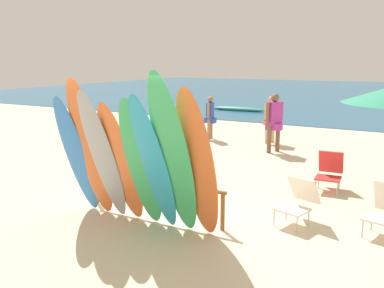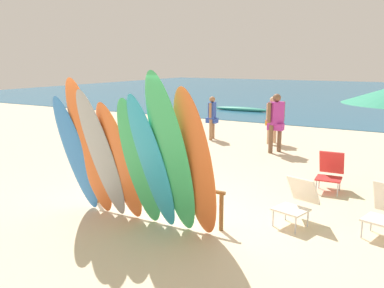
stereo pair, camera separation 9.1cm
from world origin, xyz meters
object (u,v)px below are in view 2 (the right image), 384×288
Objects in this scene: surfboard_blue_0 at (76,156)px; beachgoer_near_rack at (272,117)px; surfboard_green_4 at (140,165)px; beach_chair_blue at (330,170)px; surfboard_orange_7 at (196,166)px; surfboard_rack at (153,187)px; surfboard_orange_3 at (120,164)px; beachgoer_by_water at (212,115)px; surfboard_grey_2 at (102,157)px; surfboard_green_6 at (172,158)px; surfboard_orange_1 at (90,150)px; distant_boat at (241,109)px; beach_chair_striped at (298,199)px; surfboard_teal_5 at (153,166)px; beachgoer_photographing at (276,119)px.

surfboard_blue_0 is 1.46× the size of beachgoer_near_rack.
beach_chair_blue is at bearing 54.06° from surfboard_green_4.
surfboard_blue_0 is 2.32m from surfboard_orange_7.
surfboard_orange_3 is (-0.21, -0.61, 0.53)m from surfboard_rack.
beachgoer_near_rack is (-0.38, 7.75, -0.20)m from surfboard_green_4.
beachgoer_by_water is at bearing 103.59° from surfboard_green_4.
surfboard_orange_7 is at bearing 3.56° from surfboard_grey_2.
surfboard_green_4 is at bearing 173.60° from surfboard_green_6.
surfboard_orange_1 reaches higher than distant_boat.
beach_chair_blue is 2.11m from beach_chair_striped.
surfboard_teal_5 reaches higher than distant_boat.
surfboard_blue_0 is at bearing -151.39° from surfboard_rack.
surfboard_grey_2 reaches higher than distant_boat.
beachgoer_near_rack is 6.71m from beach_chair_striped.
surfboard_rack is at bearing -73.54° from distant_boat.
beachgoer_by_water is at bearing 118.59° from surfboard_orange_7.
beachgoer_photographing is (0.55, 6.48, -0.04)m from surfboard_orange_3.
surfboard_teal_5 is 6.57m from beachgoer_photographing.
surfboard_orange_7 reaches higher than surfboard_grey_2.
surfboard_blue_0 is at bearing 177.19° from beachgoer_by_water.
distant_boat is at bearing 113.79° from surfboard_orange_7.
surfboard_orange_3 is 15.84m from distant_boat.
surfboard_orange_3 is at bearing 177.88° from surfboard_teal_5.
beach_chair_blue is at bearing -139.97° from beachgoer_by_water.
surfboard_grey_2 reaches higher than surfboard_blue_0.
beach_chair_striped is at bearing 28.65° from surfboard_grey_2.
beach_chair_striped is at bearing 31.71° from surfboard_green_4.
beachgoer_by_water is at bearing -81.42° from beachgoer_photographing.
surfboard_orange_3 is 7.71m from beachgoer_near_rack.
surfboard_teal_5 is 7.82m from beachgoer_near_rack.
distant_boat is (-3.18, 15.29, -0.96)m from surfboard_blue_0.
beachgoer_photographing is at bearing 84.48° from surfboard_green_4.
surfboard_orange_7 is 6.50m from beachgoer_photographing.
beachgoer_near_rack is 4.89m from beach_chair_blue.
surfboard_green_6 is 4.13m from beach_chair_blue.
distant_boat is (-5.50, 15.23, -1.07)m from surfboard_orange_7.
beachgoer_near_rack reaches higher than surfboard_rack.
beach_chair_striped is (2.81, 1.58, -0.72)m from surfboard_grey_2.
surfboard_green_4 is 1.50× the size of beachgoer_near_rack.
surfboard_grey_2 is at bearing -7.23° from surfboard_blue_0.
surfboard_grey_2 is 7.65m from beachgoer_by_water.
surfboard_orange_7 is at bearing -166.23° from beachgoer_by_water.
surfboard_teal_5 is at bearing -123.21° from beach_chair_striped.
surfboard_orange_1 reaches higher than surfboard_orange_3.
surfboard_orange_3 is 0.72× the size of distant_boat.
beachgoer_photographing is 2.14× the size of beach_chair_blue.
surfboard_grey_2 is 15.86m from distant_boat.
surfboard_green_6 is 7.89m from beachgoer_near_rack.
surfboard_green_4 is 7.76m from beachgoer_near_rack.
surfboard_green_4 is at bearing 3.18° from surfboard_grey_2.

